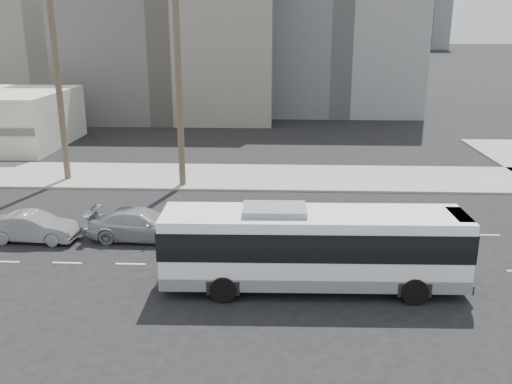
{
  "coord_description": "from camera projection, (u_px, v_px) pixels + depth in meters",
  "views": [
    {
      "loc": [
        0.88,
        -23.26,
        10.64
      ],
      "look_at": [
        -0.29,
        4.0,
        2.4
      ],
      "focal_mm": 38.47,
      "sensor_mm": 36.0,
      "label": 1
    }
  ],
  "objects": [
    {
      "name": "ground",
      "position": [
        259.0,
        267.0,
        25.36
      ],
      "size": [
        700.0,
        700.0,
        0.0
      ],
      "primitive_type": "plane",
      "color": "black",
      "rests_on": "ground"
    },
    {
      "name": "sidewalk_north",
      "position": [
        267.0,
        177.0,
        40.16
      ],
      "size": [
        120.0,
        7.0,
        0.15
      ],
      "primitive_type": "cube",
      "color": "gray",
      "rests_on": "ground"
    },
    {
      "name": "midrise_beige_west",
      "position": [
        174.0,
        41.0,
        66.28
      ],
      "size": [
        24.0,
        18.0,
        18.0
      ],
      "primitive_type": "cube",
      "color": "#625F5C",
      "rests_on": "ground"
    },
    {
      "name": "midrise_gray_center",
      "position": [
        336.0,
        8.0,
        71.0
      ],
      "size": [
        20.0,
        20.0,
        26.0
      ],
      "primitive_type": "cube",
      "color": "slate",
      "rests_on": "ground"
    },
    {
      "name": "city_bus",
      "position": [
        313.0,
        246.0,
        22.8
      ],
      "size": [
        12.6,
        3.08,
        3.61
      ],
      "rotation": [
        0.0,
        0.0,
        0.02
      ],
      "color": "white",
      "rests_on": "ground"
    },
    {
      "name": "car_a",
      "position": [
        142.0,
        224.0,
        28.44
      ],
      "size": [
        2.45,
        5.59,
        1.6
      ],
      "primitive_type": "imported",
      "rotation": [
        0.0,
        0.0,
        1.53
      ],
      "color": "#989CA3",
      "rests_on": "ground"
    },
    {
      "name": "car_b",
      "position": [
        34.0,
        227.0,
        28.21
      ],
      "size": [
        1.86,
        4.61,
        1.49
      ],
      "primitive_type": "imported",
      "rotation": [
        0.0,
        0.0,
        1.51
      ],
      "color": "gray",
      "rests_on": "ground"
    }
  ]
}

